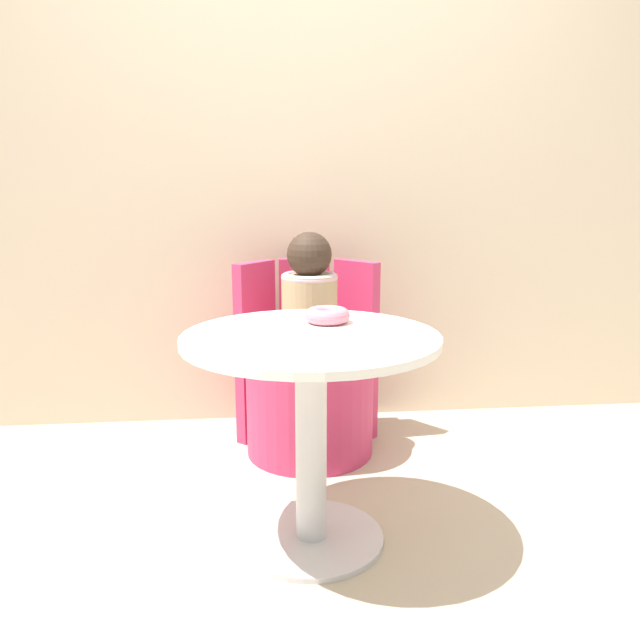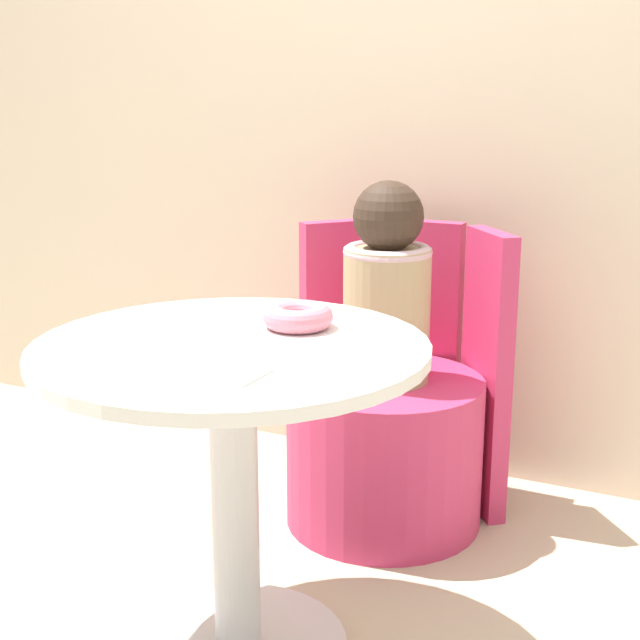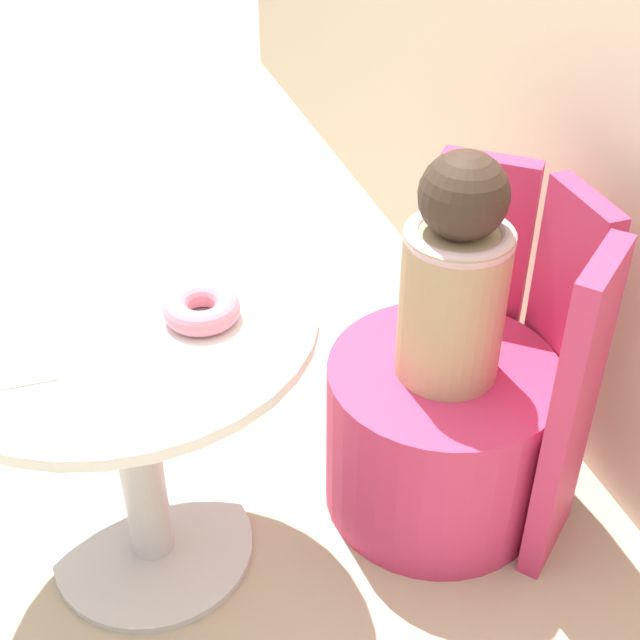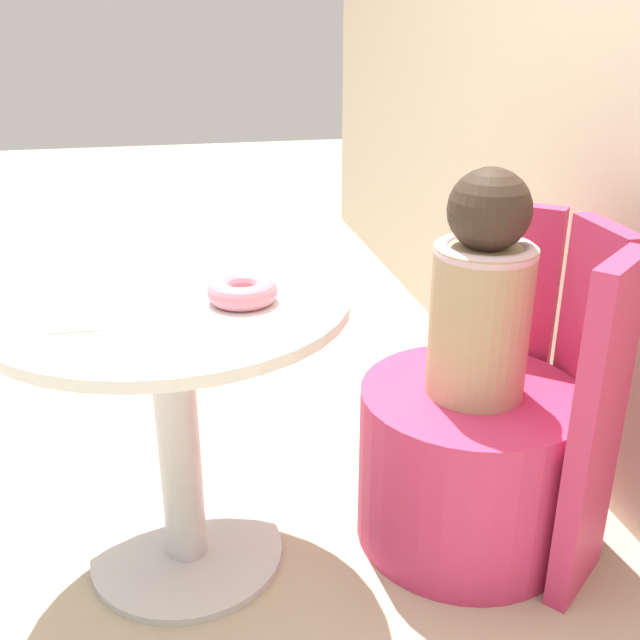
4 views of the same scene
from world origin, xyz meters
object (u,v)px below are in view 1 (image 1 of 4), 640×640
tub_chair (310,406)px  donut (327,315)px  child_figure (309,300)px  round_table (311,396)px

tub_chair → donut: donut is taller
child_figure → donut: (0.01, -0.52, 0.05)m
round_table → donut: (0.07, 0.15, 0.21)m
round_table → tub_chair: bearing=85.5°
round_table → donut: bearing=66.3°
tub_chair → donut: 0.72m
child_figure → donut: 0.53m
round_table → donut: donut is taller
tub_chair → donut: bearing=-88.6°
round_table → donut: size_ratio=5.34×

